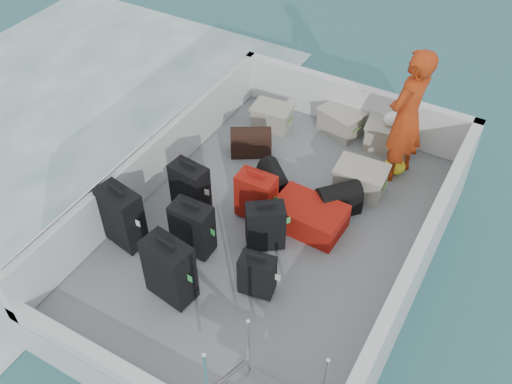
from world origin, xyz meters
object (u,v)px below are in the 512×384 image
at_px(suitcase_4, 193,229).
at_px(suitcase_7, 265,227).
at_px(crate_1, 340,122).
at_px(suitcase_6, 257,276).
at_px(crate_2, 389,137).
at_px(suitcase_5, 256,197).
at_px(suitcase_0, 122,217).
at_px(suitcase_8, 309,216).
at_px(crate_3, 360,181).
at_px(suitcase_1, 190,188).
at_px(passenger, 407,117).
at_px(crate_0, 272,118).
at_px(suitcase_3, 170,270).

distance_m(suitcase_4, suitcase_7, 0.83).
bearing_deg(crate_1, suitcase_6, -83.31).
height_order(suitcase_4, crate_2, suitcase_4).
bearing_deg(suitcase_6, crate_1, 86.34).
bearing_deg(suitcase_5, suitcase_7, -48.84).
height_order(suitcase_0, suitcase_8, suitcase_0).
xyz_separation_m(suitcase_4, crate_3, (1.30, 1.88, -0.16)).
relative_size(suitcase_1, crate_1, 1.20).
xyz_separation_m(suitcase_5, crate_1, (0.22, 2.09, -0.15)).
relative_size(suitcase_0, suitcase_1, 1.14).
bearing_deg(crate_2, suitcase_6, -96.84).
xyz_separation_m(suitcase_0, crate_2, (2.09, 3.21, -0.20)).
bearing_deg(crate_1, suitcase_1, -112.50).
bearing_deg(crate_2, suitcase_7, -104.13).
bearing_deg(crate_2, passenger, -59.45).
relative_size(crate_0, passenger, 0.29).
relative_size(suitcase_3, crate_1, 1.38).
relative_size(suitcase_5, crate_1, 1.12).
bearing_deg(crate_2, crate_3, -90.46).
height_order(suitcase_0, suitcase_1, suitcase_0).
xyz_separation_m(crate_1, crate_2, (0.73, 0.00, 0.02)).
distance_m(suitcase_0, suitcase_7, 1.65).
bearing_deg(suitcase_1, suitcase_5, 27.28).
height_order(suitcase_0, suitcase_3, suitcase_3).
bearing_deg(crate_1, crate_3, -55.15).
bearing_deg(suitcase_5, passenger, 52.01).
xyz_separation_m(suitcase_5, suitcase_7, (0.34, -0.37, -0.01)).
bearing_deg(suitcase_6, suitcase_1, 141.66).
height_order(suitcase_4, crate_3, suitcase_4).
xyz_separation_m(suitcase_1, suitcase_5, (0.76, 0.29, -0.02)).
relative_size(crate_1, passenger, 0.31).
xyz_separation_m(suitcase_1, suitcase_7, (1.10, -0.08, -0.03)).
xyz_separation_m(suitcase_7, crate_1, (-0.11, 2.46, -0.14)).
height_order(suitcase_0, suitcase_4, suitcase_0).
xyz_separation_m(suitcase_7, passenger, (0.90, 1.99, 0.62)).
xyz_separation_m(suitcase_7, suitcase_8, (0.31, 0.53, -0.14)).
relative_size(suitcase_4, suitcase_6, 1.29).
xyz_separation_m(suitcase_4, crate_2, (1.31, 2.93, -0.15)).
xyz_separation_m(crate_1, crate_3, (0.73, -1.04, 0.01)).
xyz_separation_m(suitcase_5, crate_0, (-0.71, 1.72, -0.16)).
distance_m(suitcase_5, passenger, 2.12).
relative_size(suitcase_7, crate_0, 1.17).
bearing_deg(suitcase_8, suitcase_6, 179.40).
bearing_deg(suitcase_5, crate_1, 83.22).
bearing_deg(passenger, suitcase_8, -5.42).
bearing_deg(crate_0, suitcase_8, -49.10).
height_order(suitcase_8, crate_1, crate_1).
distance_m(suitcase_7, suitcase_8, 0.63).
relative_size(suitcase_0, suitcase_5, 1.22).
bearing_deg(suitcase_8, crate_0, 43.30).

